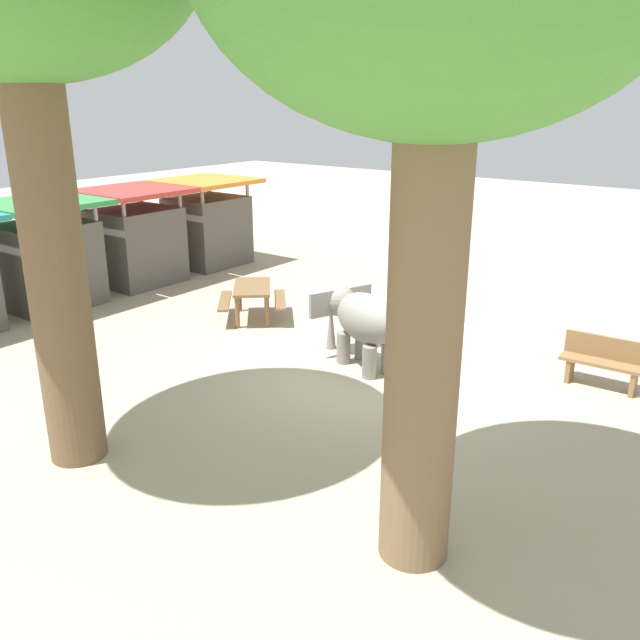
{
  "coord_description": "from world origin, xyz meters",
  "views": [
    {
      "loc": [
        -9.2,
        -6.01,
        4.8
      ],
      "look_at": [
        0.19,
        1.08,
        0.8
      ],
      "focal_mm": 37.05,
      "sensor_mm": 36.0,
      "label": 1
    }
  ],
  "objects": [
    {
      "name": "ground_plane",
      "position": [
        0.0,
        0.0,
        0.0
      ],
      "size": [
        60.0,
        60.0,
        0.0
      ],
      "primitive_type": "plane",
      "color": "#BAA88C"
    },
    {
      "name": "person_handler",
      "position": [
        3.01,
        0.57,
        0.95
      ],
      "size": [
        0.32,
        0.51,
        1.62
      ],
      "rotation": [
        0.0,
        0.0,
        -2.99
      ],
      "color": "#3F3833",
      "rests_on": "ground_plane"
    },
    {
      "name": "feed_bucket",
      "position": [
        -0.61,
        -1.6,
        0.16
      ],
      "size": [
        0.36,
        0.36,
        0.32
      ],
      "primitive_type": "cylinder",
      "color": "gray",
      "rests_on": "ground_plane"
    },
    {
      "name": "market_stall_red",
      "position": [
        1.65,
        8.33,
        1.14
      ],
      "size": [
        2.5,
        2.5,
        2.52
      ],
      "color": "#59514C",
      "rests_on": "ground_plane"
    },
    {
      "name": "wooden_bench",
      "position": [
        2.17,
        -3.56,
        0.47
      ],
      "size": [
        0.46,
        1.42,
        0.88
      ],
      "rotation": [
        0.0,
        0.0,
        1.61
      ],
      "color": "olive",
      "rests_on": "ground_plane"
    },
    {
      "name": "picnic_table_near",
      "position": [
        1.22,
        3.77,
        0.59
      ],
      "size": [
        2.1,
        2.1,
        0.78
      ],
      "rotation": [
        0.0,
        0.0,
        3.86
      ],
      "color": "brown",
      "rests_on": "ground_plane"
    },
    {
      "name": "elephant",
      "position": [
        0.45,
        0.37,
        0.91
      ],
      "size": [
        1.59,
        2.04,
        1.42
      ],
      "rotation": [
        0.0,
        0.0,
        1.2
      ],
      "color": "gray",
      "rests_on": "ground_plane"
    },
    {
      "name": "market_stall_orange",
      "position": [
        4.25,
        8.33,
        1.14
      ],
      "size": [
        2.5,
        2.5,
        2.52
      ],
      "color": "#59514C",
      "rests_on": "ground_plane"
    },
    {
      "name": "market_stall_green",
      "position": [
        -0.95,
        8.33,
        1.14
      ],
      "size": [
        2.5,
        2.5,
        2.52
      ],
      "color": "#59514C",
      "rests_on": "ground_plane"
    }
  ]
}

